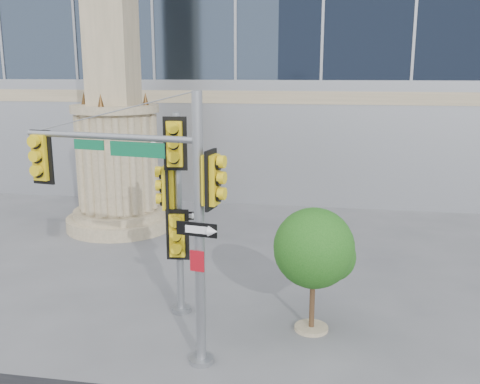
# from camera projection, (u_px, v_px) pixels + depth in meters

# --- Properties ---
(ground) EXTENTS (120.00, 120.00, 0.00)m
(ground) POSITION_uv_depth(u_px,v_px,m) (212.00, 345.00, 12.82)
(ground) COLOR #545456
(ground) RESTS_ON ground
(monument) EXTENTS (4.40, 4.40, 16.60)m
(monument) POSITION_uv_depth(u_px,v_px,m) (114.00, 94.00, 21.25)
(monument) COLOR gray
(monument) RESTS_ON ground
(main_signal_pole) EXTENTS (4.65, 1.16, 6.04)m
(main_signal_pole) POSITION_uv_depth(u_px,v_px,m) (153.00, 198.00, 11.58)
(main_signal_pole) COLOR slate
(main_signal_pole) RESTS_ON ground
(secondary_signal_pole) EXTENTS (0.96, 0.71, 5.40)m
(secondary_signal_pole) POSITION_uv_depth(u_px,v_px,m) (175.00, 200.00, 13.79)
(secondary_signal_pole) COLOR slate
(secondary_signal_pole) RESTS_ON ground
(street_tree) EXTENTS (2.04, 2.00, 3.18)m
(street_tree) POSITION_uv_depth(u_px,v_px,m) (315.00, 251.00, 13.13)
(street_tree) COLOR gray
(street_tree) RESTS_ON ground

